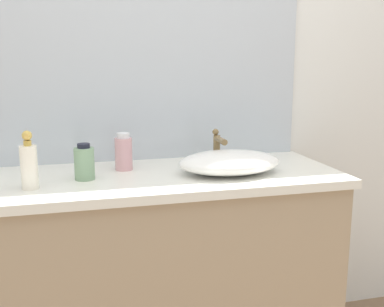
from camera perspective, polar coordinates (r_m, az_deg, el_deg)
name	(u,v)px	position (r m, az deg, el deg)	size (l,w,h in m)	color
bathroom_wall_rear	(157,66)	(2.11, -4.40, 10.79)	(6.00, 0.06, 2.60)	silver
vanity_counter	(157,276)	(1.98, -4.33, -14.95)	(1.48, 0.58, 0.88)	tan
wall_mirror_panel	(142,33)	(2.07, -6.24, 14.71)	(1.45, 0.01, 1.12)	#B2BCC6
sink_basin	(229,162)	(1.84, 4.69, -1.09)	(0.41, 0.28, 0.09)	white
faucet	(218,145)	(1.97, 3.24, 1.11)	(0.03, 0.14, 0.15)	brown
soap_dispenser	(29,164)	(1.70, -19.63, -1.28)	(0.06, 0.06, 0.21)	white
lotion_bottle	(84,163)	(1.78, -13.26, -1.13)	(0.08, 0.08, 0.14)	#7EA37D
perfume_bottle	(124,152)	(1.90, -8.51, 0.12)	(0.07, 0.07, 0.15)	#D59CA2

